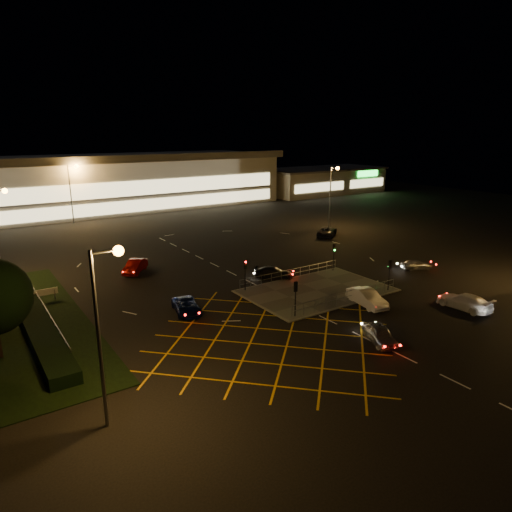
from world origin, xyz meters
TOP-DOWN VIEW (x-y plane):
  - ground at (0.00, 0.00)m, footprint 180.00×180.00m
  - pedestrian_island at (2.00, -2.00)m, footprint 14.00×9.00m
  - hedge at (-23.00, 6.00)m, footprint 2.00×26.00m
  - supermarket at (0.00, 61.95)m, footprint 72.00×26.50m
  - retail_unit_a at (46.00, 53.97)m, footprint 18.80×14.80m
  - retail_unit_b at (62.00, 53.96)m, footprint 14.80×14.80m
  - streetlight_sw at (-21.56, -12.00)m, footprint 1.78×0.56m
  - streetlight_ne at (24.44, 20.00)m, footprint 1.78×0.56m
  - streetlight_far_left at (-9.56, 48.00)m, footprint 1.78×0.56m
  - streetlight_far_right at (30.44, 50.00)m, footprint 1.78×0.56m
  - signal_sw at (-4.00, -5.99)m, footprint 0.28×0.30m
  - signal_se at (8.00, -5.99)m, footprint 0.28×0.30m
  - signal_nw at (-4.00, 1.99)m, footprint 0.28×0.30m
  - signal_ne at (8.00, 1.99)m, footprint 0.28×0.30m
  - car_near_silver at (-1.63, -13.37)m, footprint 3.06×4.25m
  - car_queue_white at (3.24, -7.54)m, footprint 2.41×4.80m
  - car_left_blue at (-11.33, 0.19)m, footprint 2.95×4.73m
  - car_far_dkgrey at (0.93, 3.87)m, footprint 4.26×4.10m
  - car_right_silver at (16.55, -2.90)m, footprint 3.83×2.86m
  - car_circ_red at (-10.98, 14.32)m, footprint 4.05×4.41m
  - car_east_grey at (19.83, 15.94)m, footprint 5.65×5.14m
  - car_approach_white at (9.95, -13.04)m, footprint 2.17×5.00m

SIDE VIEW (x-z plane):
  - ground at x=0.00m, z-range 0.00..0.00m
  - pedestrian_island at x=2.00m, z-range 0.00..0.12m
  - hedge at x=-23.00m, z-range 0.00..1.00m
  - car_right_silver at x=16.55m, z-range 0.00..1.21m
  - car_far_dkgrey at x=0.93m, z-range 0.00..1.22m
  - car_left_blue at x=-11.33m, z-range 0.00..1.22m
  - car_near_silver at x=-1.63m, z-range 0.00..1.34m
  - car_approach_white at x=9.95m, z-range 0.00..1.43m
  - car_east_grey at x=19.83m, z-range 0.00..1.46m
  - car_circ_red at x=-10.98m, z-range 0.00..1.47m
  - car_queue_white at x=3.24m, z-range 0.00..1.51m
  - signal_sw at x=-4.00m, z-range 0.79..3.94m
  - signal_se at x=8.00m, z-range 0.79..3.94m
  - signal_nw at x=-4.00m, z-range 0.79..3.94m
  - signal_ne at x=8.00m, z-range 0.79..3.94m
  - retail_unit_a at x=46.00m, z-range 0.04..6.39m
  - retail_unit_b at x=62.00m, z-range 0.05..6.40m
  - supermarket at x=0.00m, z-range 0.06..10.56m
  - streetlight_sw at x=-21.56m, z-range 1.55..11.58m
  - streetlight_ne at x=24.44m, z-range 1.55..11.58m
  - streetlight_far_left at x=-9.56m, z-range 1.55..11.58m
  - streetlight_far_right at x=30.44m, z-range 1.55..11.58m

